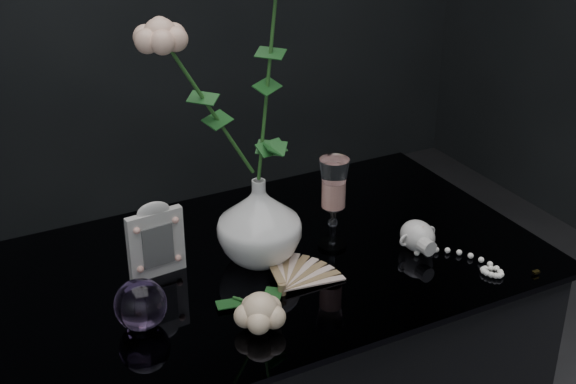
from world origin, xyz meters
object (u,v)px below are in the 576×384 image
paperweight (141,305)px  wine_glass (333,204)px  pearl_jar (418,235)px  loose_rose (260,311)px  vase (259,221)px  picture_frame (156,239)px

paperweight → wine_glass: bearing=11.5°
pearl_jar → paperweight: bearing=176.0°
loose_rose → pearl_jar: same height
vase → wine_glass: 0.14m
vase → loose_rose: 0.21m
vase → pearl_jar: bearing=-20.3°
loose_rose → pearl_jar: (0.36, 0.08, -0.00)m
vase → picture_frame: size_ratio=1.12×
picture_frame → pearl_jar: size_ratio=0.67×
vase → loose_rose: vase is taller
paperweight → loose_rose: paperweight is taller
vase → picture_frame: (-0.18, 0.04, -0.01)m
paperweight → pearl_jar: (0.52, -0.00, -0.01)m
vase → loose_rose: size_ratio=0.88×
wine_glass → loose_rose: (-0.23, -0.17, -0.06)m
paperweight → loose_rose: size_ratio=0.46×
wine_glass → loose_rose: size_ratio=0.98×
vase → wine_glass: bearing=-7.7°
wine_glass → loose_rose: wine_glass is taller
wine_glass → loose_rose: 0.29m
loose_rose → pearl_jar: bearing=-9.5°
loose_rose → pearl_jar: 0.37m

